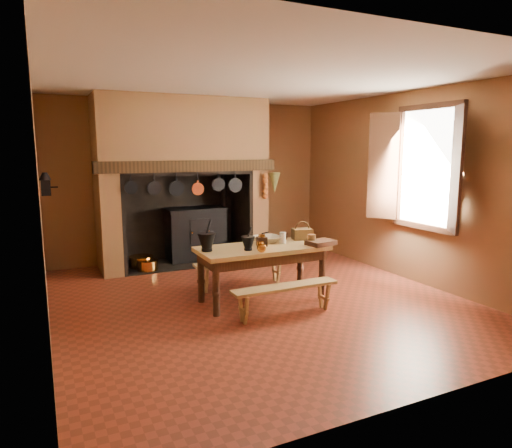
# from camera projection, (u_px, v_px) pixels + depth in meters

# --- Properties ---
(floor) EXTENTS (5.50, 5.50, 0.00)m
(floor) POSITION_uv_depth(u_px,v_px,m) (258.00, 300.00, 6.00)
(floor) COLOR maroon
(floor) RESTS_ON ground
(ceiling) EXTENTS (5.50, 5.50, 0.00)m
(ceiling) POSITION_uv_depth(u_px,v_px,m) (258.00, 79.00, 5.54)
(ceiling) COLOR silver
(ceiling) RESTS_ON back_wall
(back_wall) EXTENTS (5.00, 0.02, 2.80)m
(back_wall) POSITION_uv_depth(u_px,v_px,m) (192.00, 180.00, 8.22)
(back_wall) COLOR brown
(back_wall) RESTS_ON floor
(wall_left) EXTENTS (0.02, 5.50, 2.80)m
(wall_left) POSITION_uv_depth(u_px,v_px,m) (40.00, 204.00, 4.71)
(wall_left) COLOR brown
(wall_left) RESTS_ON floor
(wall_right) EXTENTS (0.02, 5.50, 2.80)m
(wall_right) POSITION_uv_depth(u_px,v_px,m) (408.00, 187.00, 6.83)
(wall_right) COLOR brown
(wall_right) RESTS_ON floor
(wall_front) EXTENTS (5.00, 0.02, 2.80)m
(wall_front) POSITION_uv_depth(u_px,v_px,m) (421.00, 227.00, 3.32)
(wall_front) COLOR brown
(wall_front) RESTS_ON floor
(chimney_breast) EXTENTS (2.95, 0.96, 2.80)m
(chimney_breast) POSITION_uv_depth(u_px,v_px,m) (182.00, 158.00, 7.64)
(chimney_breast) COLOR brown
(chimney_breast) RESTS_ON floor
(iron_range) EXTENTS (1.12, 0.55, 1.60)m
(iron_range) POSITION_uv_depth(u_px,v_px,m) (196.00, 233.00, 8.09)
(iron_range) COLOR black
(iron_range) RESTS_ON floor
(hearth_pans) EXTENTS (0.51, 0.62, 0.20)m
(hearth_pans) POSITION_uv_depth(u_px,v_px,m) (142.00, 263.00, 7.52)
(hearth_pans) COLOR #BD7A2B
(hearth_pans) RESTS_ON floor
(hanging_pans) EXTENTS (1.92, 0.29, 0.27)m
(hanging_pans) POSITION_uv_depth(u_px,v_px,m) (189.00, 187.00, 7.25)
(hanging_pans) COLOR black
(hanging_pans) RESTS_ON chimney_breast
(onion_string) EXTENTS (0.12, 0.10, 0.46)m
(onion_string) POSITION_uv_depth(u_px,v_px,m) (265.00, 186.00, 7.80)
(onion_string) COLOR #9E551D
(onion_string) RESTS_ON chimney_breast
(herb_bunch) EXTENTS (0.20, 0.20, 0.35)m
(herb_bunch) POSITION_uv_depth(u_px,v_px,m) (274.00, 183.00, 7.87)
(herb_bunch) COLOR brown
(herb_bunch) RESTS_ON chimney_breast
(window) EXTENTS (0.39, 1.75, 1.76)m
(window) POSITION_uv_depth(u_px,v_px,m) (422.00, 168.00, 6.36)
(window) COLOR white
(window) RESTS_ON wall_right
(wall_coffee_mill) EXTENTS (0.23, 0.16, 0.31)m
(wall_coffee_mill) POSITION_uv_depth(u_px,v_px,m) (45.00, 182.00, 6.11)
(wall_coffee_mill) COLOR black
(wall_coffee_mill) RESTS_ON wall_left
(work_table) EXTENTS (1.67, 0.74, 0.72)m
(work_table) POSITION_uv_depth(u_px,v_px,m) (262.00, 255.00, 5.88)
(work_table) COLOR tan
(work_table) RESTS_ON floor
(bench_front) EXTENTS (1.33, 0.23, 0.37)m
(bench_front) POSITION_uv_depth(u_px,v_px,m) (285.00, 293.00, 5.38)
(bench_front) COLOR tan
(bench_front) RESTS_ON floor
(bench_back) EXTENTS (1.38, 0.24, 0.39)m
(bench_back) POSITION_uv_depth(u_px,v_px,m) (242.00, 267.00, 6.52)
(bench_back) COLOR tan
(bench_back) RESTS_ON floor
(mortar_large) EXTENTS (0.23, 0.23, 0.38)m
(mortar_large) POSITION_uv_depth(u_px,v_px,m) (207.00, 241.00, 5.57)
(mortar_large) COLOR black
(mortar_large) RESTS_ON work_table
(mortar_small) EXTENTS (0.17, 0.17, 0.29)m
(mortar_small) POSITION_uv_depth(u_px,v_px,m) (248.00, 243.00, 5.62)
(mortar_small) COLOR black
(mortar_small) RESTS_ON work_table
(coffee_grinder) EXTENTS (0.17, 0.14, 0.19)m
(coffee_grinder) POSITION_uv_depth(u_px,v_px,m) (262.00, 241.00, 5.88)
(coffee_grinder) COLOR #361E11
(coffee_grinder) RESTS_ON work_table
(brass_mug_a) EXTENTS (0.09, 0.09, 0.09)m
(brass_mug_a) POSITION_uv_depth(u_px,v_px,m) (260.00, 245.00, 5.72)
(brass_mug_a) COLOR #BD7A2B
(brass_mug_a) RESTS_ON work_table
(brass_mug_b) EXTENTS (0.10, 0.10, 0.09)m
(brass_mug_b) POSITION_uv_depth(u_px,v_px,m) (284.00, 236.00, 6.30)
(brass_mug_b) COLOR #BD7A2B
(brass_mug_b) RESTS_ON work_table
(mixing_bowl) EXTENTS (0.37, 0.37, 0.09)m
(mixing_bowl) POSITION_uv_depth(u_px,v_px,m) (267.00, 239.00, 6.10)
(mixing_bowl) COLOR beige
(mixing_bowl) RESTS_ON work_table
(stoneware_crock) EXTENTS (0.13, 0.13, 0.14)m
(stoneware_crock) POSITION_uv_depth(u_px,v_px,m) (312.00, 240.00, 5.96)
(stoneware_crock) COLOR brown
(stoneware_crock) RESTS_ON work_table
(glass_jar) EXTENTS (0.09, 0.09, 0.15)m
(glass_jar) POSITION_uv_depth(u_px,v_px,m) (283.00, 238.00, 6.03)
(glass_jar) COLOR beige
(glass_jar) RESTS_ON work_table
(wicker_basket) EXTENTS (0.30, 0.25, 0.26)m
(wicker_basket) POSITION_uv_depth(u_px,v_px,m) (302.00, 233.00, 6.31)
(wicker_basket) COLOR #543619
(wicker_basket) RESTS_ON work_table
(wooden_tray) EXTENTS (0.39, 0.31, 0.06)m
(wooden_tray) POSITION_uv_depth(u_px,v_px,m) (321.00, 243.00, 5.95)
(wooden_tray) COLOR #361E11
(wooden_tray) RESTS_ON work_table
(brass_cup) EXTENTS (0.14, 0.14, 0.09)m
(brass_cup) POSITION_uv_depth(u_px,v_px,m) (262.00, 248.00, 5.53)
(brass_cup) COLOR #BD7A2B
(brass_cup) RESTS_ON work_table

